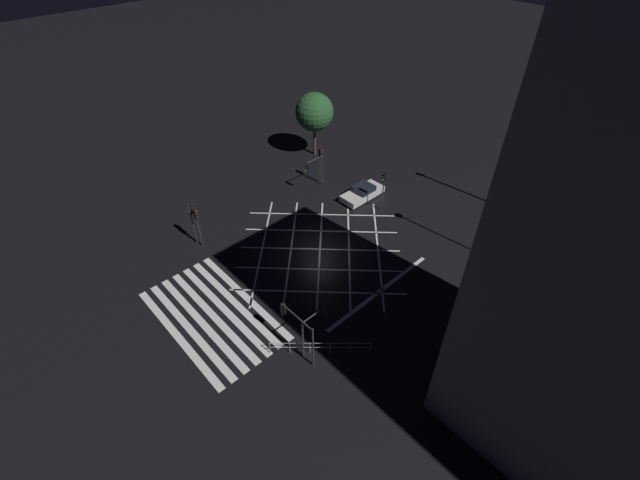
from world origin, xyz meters
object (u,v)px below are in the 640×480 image
object	(u,v)px
traffic_light_nw_main	(320,158)
street_lamp_east	(505,151)
traffic_light_nw_cross	(313,167)
traffic_light_sw_cross	(192,215)
street_tree_near	(314,112)
traffic_light_median_north	(383,183)
street_lamp_far	(520,144)
street_lamp_west	(521,177)
traffic_light_se_main	(295,323)
waiting_car	(363,193)
traffic_light_se_cross	(317,320)
traffic_light_sw_main	(197,220)

from	to	relation	value
traffic_light_nw_main	street_lamp_east	bearing A→B (deg)	34.88
traffic_light_nw_main	traffic_light_nw_cross	bearing A→B (deg)	-72.17
traffic_light_sw_cross	street_tree_near	xyz separation A→B (m)	(-4.47, 17.35, 2.03)
traffic_light_sw_cross	street_tree_near	world-z (taller)	street_tree_near
traffic_light_nw_main	traffic_light_median_north	bearing A→B (deg)	6.22
street_lamp_far	traffic_light_sw_cross	bearing A→B (deg)	-122.19
traffic_light_nw_cross	street_lamp_west	size ratio (longest dim) A/B	0.32
traffic_light_se_main	street_lamp_west	xyz separation A→B (m)	(4.17, 17.06, 5.06)
traffic_light_median_north	street_tree_near	bearing A→B (deg)	-102.75
traffic_light_nw_cross	street_lamp_far	world-z (taller)	street_lamp_far
street_lamp_west	street_lamp_far	distance (m)	7.94
traffic_light_sw_cross	street_lamp_far	distance (m)	27.68
waiting_car	traffic_light_se_cross	bearing A→B (deg)	33.04
traffic_light_median_north	street_tree_near	distance (m)	12.35
street_lamp_far	waiting_car	distance (m)	14.02
traffic_light_median_north	street_lamp_east	xyz separation A→B (m)	(6.14, 8.54, 2.41)
traffic_light_se_main	street_lamp_far	xyz separation A→B (m)	(0.84, 24.15, 3.73)
traffic_light_nw_main	street_lamp_west	world-z (taller)	street_lamp_west
traffic_light_se_cross	street_lamp_west	world-z (taller)	street_lamp_west
traffic_light_nw_main	traffic_light_nw_cross	distance (m)	1.50
traffic_light_se_cross	traffic_light_sw_main	bearing A→B (deg)	91.11
traffic_light_median_north	waiting_car	xyz separation A→B (m)	(-2.47, 0.24, -2.33)
traffic_light_sw_main	street_lamp_far	xyz separation A→B (m)	(13.92, 23.18, 3.65)
traffic_light_nw_main	traffic_light_se_main	bearing A→B (deg)	-47.40
traffic_light_nw_cross	street_lamp_far	bearing A→B (deg)	127.57
traffic_light_nw_cross	waiting_car	distance (m)	5.29
traffic_light_nw_cross	street_lamp_west	distance (m)	18.48
traffic_light_nw_main	traffic_light_se_cross	distance (m)	19.67
traffic_light_sw_main	waiting_car	distance (m)	15.59
traffic_light_median_north	traffic_light_nw_main	bearing A→B (deg)	-83.78
street_tree_near	traffic_light_nw_main	bearing A→B (deg)	-36.82
traffic_light_nw_main	traffic_light_median_north	size ratio (longest dim) A/B	0.92
traffic_light_se_main	street_tree_near	distance (m)	25.92
traffic_light_nw_main	street_lamp_east	xyz separation A→B (m)	(13.39, 9.33, 2.62)
street_lamp_east	street_tree_near	xyz separation A→B (m)	(-18.04, -5.85, -0.49)
traffic_light_se_cross	traffic_light_se_main	world-z (taller)	traffic_light_se_main
traffic_light_nw_main	traffic_light_nw_cross	world-z (taller)	traffic_light_nw_main
traffic_light_se_cross	street_lamp_east	xyz separation A→B (m)	(-0.87, 22.89, 2.88)
traffic_light_se_cross	traffic_light_nw_main	bearing A→B (deg)	46.44
traffic_light_median_north	street_lamp_east	distance (m)	10.79
street_tree_near	waiting_car	size ratio (longest dim) A/B	1.55
traffic_light_sw_main	street_tree_near	size ratio (longest dim) A/B	0.56
traffic_light_se_main	street_tree_near	bearing A→B (deg)	-45.03
traffic_light_sw_main	street_lamp_east	size ratio (longest dim) A/B	0.46
traffic_light_sw_cross	street_lamp_east	bearing A→B (deg)	-30.31
street_lamp_east	street_tree_near	bearing A→B (deg)	-162.02
traffic_light_sw_main	street_lamp_far	size ratio (longest dim) A/B	0.38
traffic_light_nw_main	street_tree_near	distance (m)	6.19
street_lamp_far	traffic_light_nw_main	bearing A→B (deg)	-147.06
traffic_light_nw_main	waiting_car	xyz separation A→B (m)	(4.77, 1.03, -2.11)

